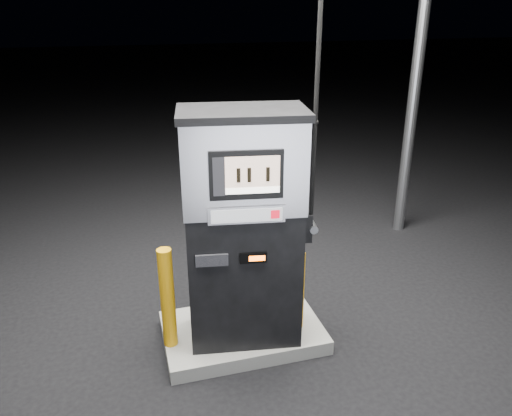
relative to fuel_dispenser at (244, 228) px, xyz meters
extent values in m
plane|color=black|center=(0.00, 0.10, -1.31)|extent=(80.00, 80.00, 0.00)
cube|color=slate|center=(0.00, 0.10, -1.23)|extent=(1.60, 1.00, 0.15)
cylinder|color=gray|center=(3.00, 2.10, 0.94)|extent=(0.16, 0.16, 4.50)
cube|color=black|center=(0.00, 0.00, -0.47)|extent=(1.12, 0.76, 1.37)
cube|color=silver|center=(0.00, 0.00, 0.62)|extent=(1.15, 0.78, 0.82)
cube|color=black|center=(0.00, 0.00, 1.07)|extent=(1.20, 0.83, 0.07)
cube|color=black|center=(-0.05, -0.31, 0.62)|extent=(0.61, 0.13, 0.42)
cube|color=tan|center=(-0.01, -0.33, 0.65)|extent=(0.44, 0.07, 0.26)
cube|color=white|center=(-0.01, -0.34, 0.49)|extent=(0.44, 0.07, 0.05)
cube|color=silver|center=(-0.05, -0.31, 0.27)|extent=(0.65, 0.13, 0.15)
cube|color=#919498|center=(-0.06, -0.33, 0.27)|extent=(0.60, 0.10, 0.12)
cube|color=red|center=(0.18, -0.37, 0.27)|extent=(0.08, 0.02, 0.08)
cube|color=black|center=(0.00, -0.32, -0.15)|extent=(0.24, 0.06, 0.10)
cube|color=#E8540B|center=(0.03, -0.33, -0.15)|extent=(0.14, 0.03, 0.05)
cube|color=black|center=(-0.36, -0.26, -0.15)|extent=(0.29, 0.07, 0.11)
cube|color=black|center=(0.56, -0.09, -0.01)|extent=(0.14, 0.21, 0.27)
cylinder|color=gray|center=(0.63, -0.10, -0.01)|extent=(0.11, 0.25, 0.08)
cylinder|color=black|center=(0.60, -0.15, 1.82)|extent=(0.05, 0.05, 3.40)
cylinder|color=orange|center=(-0.74, 0.03, -0.65)|extent=(0.17, 0.17, 1.02)
cylinder|color=orange|center=(0.55, -0.04, -0.74)|extent=(0.15, 0.15, 0.84)
camera|label=1|loc=(-1.03, -4.05, 1.92)|focal=35.00mm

